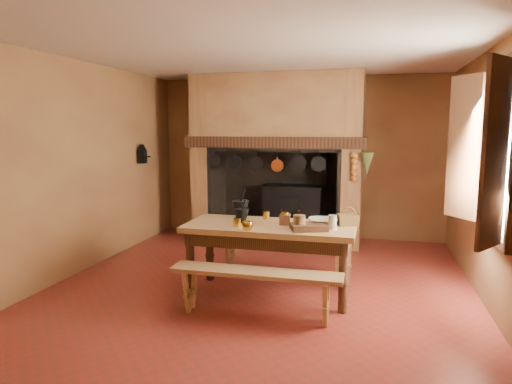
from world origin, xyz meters
TOP-DOWN VIEW (x-y plane):
  - floor at (0.00, 0.00)m, footprint 5.50×5.50m
  - ceiling at (0.00, 0.00)m, footprint 5.50×5.50m
  - back_wall at (0.00, 2.75)m, footprint 5.00×0.02m
  - wall_left at (-2.50, 0.00)m, footprint 0.02×5.50m
  - wall_right at (2.50, 0.00)m, footprint 0.02×5.50m
  - wall_front at (0.00, -2.75)m, footprint 5.00×0.02m
  - chimney_breast at (-0.30, 2.31)m, footprint 2.95×0.96m
  - iron_range at (-0.04, 2.45)m, footprint 1.12×0.55m
  - hearth_pans at (-1.05, 2.22)m, footprint 0.51×0.62m
  - hanging_pans at (-0.34, 1.81)m, footprint 1.92×0.29m
  - onion_string at (1.00, 1.79)m, footprint 0.12×0.10m
  - herb_bunch at (1.18, 1.79)m, footprint 0.20×0.20m
  - window at (2.35, -0.40)m, footprint 0.39×1.75m
  - wall_coffee_mill at (-2.42, 1.55)m, footprint 0.23×0.16m
  - work_table at (0.16, -0.30)m, footprint 1.92×0.85m
  - bench_front at (0.16, -0.96)m, footprint 1.75×0.31m
  - bench_back at (0.16, 0.45)m, footprint 1.77×0.31m
  - mortar_large at (-0.28, -0.01)m, footprint 0.21×0.21m
  - mortar_small at (-0.18, -0.27)m, footprint 0.16×0.16m
  - coffee_grinder at (0.32, -0.27)m, footprint 0.16×0.13m
  - brass_mug_a at (-0.17, -0.51)m, footprint 0.10×0.10m
  - brass_mug_b at (0.04, 0.01)m, footprint 0.09×0.09m
  - mixing_bowl at (0.75, -0.21)m, footprint 0.38×0.38m
  - stoneware_crock at (0.52, -0.50)m, footprint 0.14×0.14m
  - glass_jar at (0.87, -0.38)m, footprint 0.10×0.10m
  - wicker_basket at (1.02, -0.12)m, footprint 0.26×0.22m
  - wooden_tray at (0.62, -0.47)m, footprint 0.44×0.38m
  - brass_cup at (-0.01, -0.65)m, footprint 0.13×0.13m

SIDE VIEW (x-z plane):
  - floor at x=0.00m, z-range 0.00..0.00m
  - hearth_pans at x=-1.05m, z-range -0.01..0.19m
  - bench_front at x=0.16m, z-range 0.12..0.62m
  - bench_back at x=0.16m, z-range 0.12..0.62m
  - iron_range at x=-0.04m, z-range -0.32..1.28m
  - work_table at x=0.16m, z-range 0.28..1.11m
  - wooden_tray at x=0.62m, z-range 0.83..0.89m
  - mixing_bowl at x=0.75m, z-range 0.83..0.91m
  - brass_mug_b at x=0.04m, z-range 0.83..0.92m
  - brass_mug_a at x=-0.17m, z-range 0.83..0.93m
  - brass_cup at x=-0.01m, z-range 0.83..0.93m
  - coffee_grinder at x=0.32m, z-range 0.81..0.99m
  - wicker_basket at x=1.02m, z-range 0.79..1.01m
  - glass_jar at x=0.87m, z-range 0.83..0.99m
  - stoneware_crock at x=0.52m, z-range 0.83..0.99m
  - mortar_small at x=-0.18m, z-range 0.78..1.06m
  - mortar_large at x=-0.28m, z-range 0.77..1.13m
  - onion_string at x=1.00m, z-range 1.10..1.56m
  - hanging_pans at x=-0.34m, z-range 1.23..1.50m
  - herb_bunch at x=1.18m, z-range 1.21..1.56m
  - back_wall at x=0.00m, z-range 0.00..2.80m
  - wall_left at x=-2.50m, z-range 0.00..2.80m
  - wall_right at x=2.50m, z-range 0.00..2.80m
  - wall_front at x=0.00m, z-range 0.00..2.80m
  - wall_coffee_mill at x=-2.42m, z-range 1.36..1.67m
  - window at x=2.35m, z-range 0.82..2.58m
  - chimney_breast at x=-0.30m, z-range 0.41..3.21m
  - ceiling at x=0.00m, z-range 2.80..2.80m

